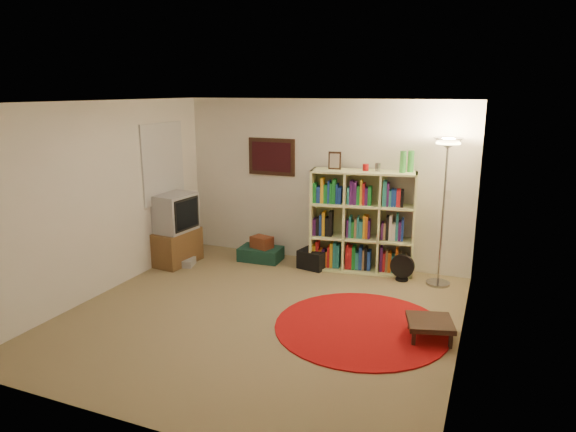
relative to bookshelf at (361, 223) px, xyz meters
name	(u,v)px	position (x,y,z in m)	size (l,w,h in m)	color
room	(257,212)	(-0.73, -1.97, 0.53)	(4.54, 4.54, 2.54)	#88754F
bookshelf	(361,223)	(0.00, 0.00, 0.00)	(1.55, 0.65, 1.80)	#F5FFAA
floor_lamp	(447,164)	(1.16, -0.17, 0.95)	(0.43, 0.43, 2.02)	gray
floor_fan	(402,268)	(0.67, -0.21, -0.53)	(0.34, 0.18, 0.39)	black
tv_stand	(174,230)	(-2.73, -0.78, -0.20)	(0.60, 0.80, 1.10)	brown
dvd_box	(183,262)	(-2.55, -0.84, -0.67)	(0.39, 0.35, 0.11)	#9E9EA2
suitcase	(261,254)	(-1.56, -0.16, -0.62)	(0.67, 0.45, 0.21)	#13342A
wicker_basket	(262,242)	(-1.53, -0.17, -0.43)	(0.36, 0.30, 0.18)	maroon
duffel_bag	(313,259)	(-0.66, -0.18, -0.59)	(0.46, 0.41, 0.28)	black
paper_towel	(341,254)	(-0.34, 0.21, -0.59)	(0.17, 0.17, 0.28)	silver
red_rug	(361,327)	(0.52, -1.88, -0.72)	(1.97, 1.97, 0.02)	#9C0B0C
side_table	(430,323)	(1.26, -1.86, -0.54)	(0.58, 0.58, 0.22)	black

